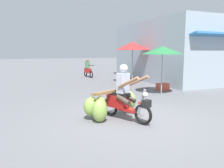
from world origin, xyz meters
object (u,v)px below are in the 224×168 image
at_px(produce_crate, 163,87).
at_px(motorbike_distant_ahead_left, 88,70).
at_px(motorbike_main_loaded, 115,102).
at_px(market_umbrella_near_shop, 133,46).
at_px(market_umbrella_further_along, 163,50).

bearing_deg(produce_crate, motorbike_distant_ahead_left, 103.45).
height_order(motorbike_main_loaded, market_umbrella_near_shop, market_umbrella_near_shop).
bearing_deg(market_umbrella_near_shop, motorbike_distant_ahead_left, 111.44).
distance_m(motorbike_main_loaded, motorbike_distant_ahead_left, 10.91).
height_order(motorbike_distant_ahead_left, produce_crate, motorbike_distant_ahead_left).
relative_size(motorbike_main_loaded, market_umbrella_near_shop, 0.75).
bearing_deg(motorbike_main_loaded, produce_crate, 40.20).
distance_m(market_umbrella_near_shop, market_umbrella_further_along, 3.98).
bearing_deg(motorbike_main_loaded, market_umbrella_further_along, 37.30).
height_order(motorbike_main_loaded, market_umbrella_further_along, market_umbrella_further_along).
height_order(motorbike_distant_ahead_left, market_umbrella_near_shop, market_umbrella_near_shop).
distance_m(motorbike_distant_ahead_left, market_umbrella_further_along, 8.25).
relative_size(market_umbrella_near_shop, market_umbrella_further_along, 1.16).
height_order(motorbike_main_loaded, motorbike_distant_ahead_left, motorbike_main_loaded).
xyz_separation_m(motorbike_distant_ahead_left, produce_crate, (1.73, -7.21, -0.39)).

